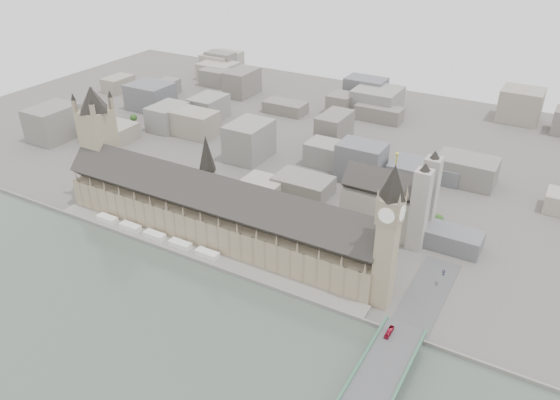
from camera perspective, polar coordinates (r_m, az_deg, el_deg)
The scene contains 13 objects.
ground at distance 415.36m, azimuth -8.12°, elevation -5.16°, with size 900.00×900.00×0.00m, color #595651.
embankment_wall at distance 405.06m, azimuth -9.41°, elevation -6.00°, with size 600.00×1.50×3.00m, color gray.
river_terrace at distance 410.03m, azimuth -8.76°, elevation -5.55°, with size 270.00×15.00×2.00m, color gray.
terrace_tents at distance 431.44m, azimuth -12.97°, elevation -3.61°, with size 118.00×7.00×4.00m.
palace_of_westminster at distance 416.38m, azimuth -6.71°, elevation -1.26°, with size 265.00×40.73×55.44m.
elizabeth_tower at distance 334.42m, azimuth 11.29°, elevation -2.83°, with size 17.00×17.00×107.50m.
victoria_tower at distance 482.51m, azimuth -18.40°, elevation 6.11°, with size 30.00×30.00×100.00m.
central_tower at distance 409.87m, azimuth -7.62°, elevation 3.73°, with size 13.00×13.00×48.00m.
westminster_abbey at distance 429.83m, azimuth 11.41°, elevation -0.27°, with size 68.00×36.00×64.00m.
city_skyline_inland at distance 595.30m, azimuth 6.14°, elevation 8.00°, with size 720.00×360.00×38.00m, color gray, non-canonical shape.
park_trees at distance 457.26m, azimuth -4.69°, elevation -0.38°, with size 110.00×30.00×15.00m, color #234719, non-canonical shape.
red_bus_north at distance 330.45m, azimuth 11.34°, elevation -13.38°, with size 2.45×10.47×2.92m, color maroon.
car_approach at distance 385.49m, azimuth 16.72°, elevation -7.29°, with size 2.03×4.99×1.45m, color gray.
Camera 1 is at (219.12, -265.90, 231.95)m, focal length 35.00 mm.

